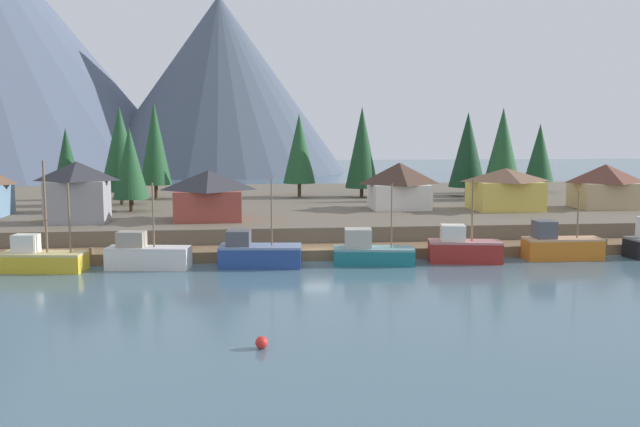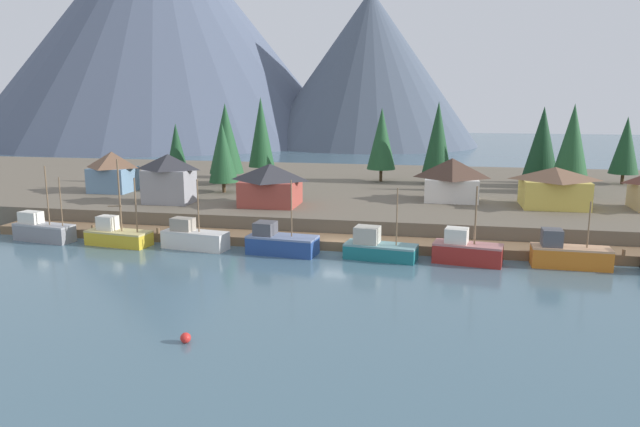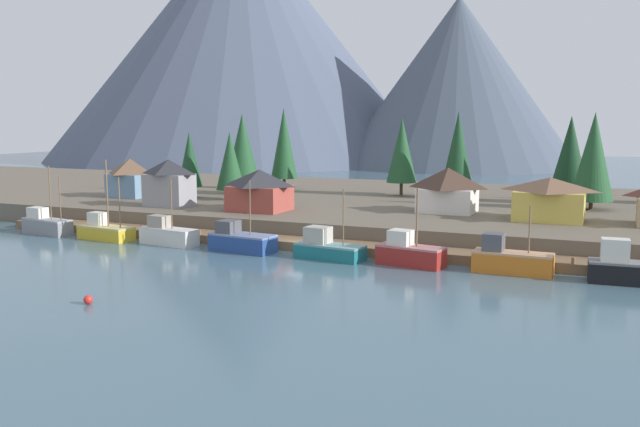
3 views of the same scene
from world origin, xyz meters
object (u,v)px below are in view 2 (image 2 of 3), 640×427
(fishing_boat_blue, at_px, (280,243))
(fishing_boat_red, at_px, (466,251))
(conifer_near_right, at_px, (626,145))
(house_white, at_px, (452,179))
(fishing_boat_yellow, at_px, (118,235))
(house_grey, at_px, (169,178))
(conifer_near_left, at_px, (542,143))
(conifer_centre, at_px, (223,153))
(conifer_mid_right, at_px, (438,139))
(conifer_far_left, at_px, (382,139))
(conifer_back_right, at_px, (572,145))
(fishing_boat_white, at_px, (194,238))
(fishing_boat_grey, at_px, (43,230))
(conifer_far_right, at_px, (177,152))
(house_yellow, at_px, (554,187))
(house_red, at_px, (270,184))
(fishing_boat_orange, at_px, (568,254))
(conifer_mid_left, at_px, (226,138))
(conifer_back_left, at_px, (261,132))
(channel_buoy, at_px, (186,338))
(fishing_boat_teal, at_px, (378,248))

(fishing_boat_blue, relative_size, fishing_boat_red, 1.01)
(conifer_near_right, bearing_deg, house_white, -142.45)
(fishing_boat_yellow, bearing_deg, fishing_boat_red, 8.08)
(house_grey, bearing_deg, house_white, 14.14)
(fishing_boat_yellow, bearing_deg, conifer_near_left, 44.63)
(fishing_boat_yellow, height_order, house_white, fishing_boat_yellow)
(conifer_centre, bearing_deg, fishing_boat_red, -33.80)
(conifer_mid_right, relative_size, conifer_far_left, 1.08)
(conifer_near_left, relative_size, conifer_back_right, 0.96)
(fishing_boat_white, relative_size, conifer_far_left, 0.63)
(fishing_boat_grey, xyz_separation_m, conifer_near_left, (58.50, 36.41, 7.98))
(fishing_boat_white, distance_m, conifer_far_right, 26.26)
(conifer_far_left, bearing_deg, conifer_near_left, -2.67)
(house_yellow, distance_m, house_red, 35.09)
(house_white, height_order, conifer_centre, conifer_centre)
(fishing_boat_yellow, xyz_separation_m, conifer_near_left, (49.23, 36.57, 8.12))
(conifer_near_left, distance_m, conifer_near_right, 14.18)
(fishing_boat_orange, distance_m, house_white, 23.77)
(house_red, relative_size, conifer_mid_left, 0.58)
(fishing_boat_red, bearing_deg, conifer_mid_right, 104.59)
(fishing_boat_yellow, xyz_separation_m, conifer_back_left, (5.00, 37.74, 9.10))
(conifer_mid_right, xyz_separation_m, conifer_back_left, (-28.83, 1.24, 0.62))
(fishing_boat_red, distance_m, conifer_far_right, 46.44)
(conifer_mid_right, bearing_deg, fishing_boat_yellow, -132.81)
(fishing_boat_red, height_order, conifer_back_left, conifer_back_left)
(house_white, distance_m, conifer_back_right, 19.55)
(conifer_near_left, height_order, conifer_back_right, conifer_back_right)
(house_yellow, bearing_deg, channel_buoy, -125.47)
(fishing_boat_yellow, relative_size, fishing_boat_teal, 1.27)
(fishing_boat_red, relative_size, house_yellow, 0.95)
(house_yellow, height_order, channel_buoy, house_yellow)
(fishing_boat_orange, relative_size, house_white, 1.01)
(fishing_boat_red, height_order, conifer_centre, conifer_centre)
(house_red, relative_size, conifer_near_right, 0.69)
(conifer_near_left, relative_size, conifer_far_right, 1.24)
(conifer_mid_left, relative_size, conifer_mid_right, 0.98)
(fishing_boat_yellow, xyz_separation_m, conifer_far_left, (25.03, 37.70, 8.30))
(house_red, xyz_separation_m, conifer_back_right, (38.80, 17.78, 4.15))
(fishing_boat_yellow, distance_m, channel_buoy, 29.35)
(fishing_boat_teal, xyz_separation_m, conifer_mid_right, (5.43, 36.55, 8.43))
(fishing_boat_white, xyz_separation_m, channel_buoy, (9.35, -23.24, -0.82))
(fishing_boat_red, distance_m, conifer_back_right, 35.60)
(fishing_boat_blue, height_order, conifer_far_right, conifer_far_right)
(house_grey, distance_m, conifer_mid_left, 17.88)
(fishing_boat_yellow, xyz_separation_m, fishing_boat_white, (8.77, 0.16, 0.11))
(conifer_back_right, bearing_deg, conifer_mid_left, -178.61)
(house_yellow, relative_size, conifer_mid_right, 0.63)
(fishing_boat_red, relative_size, conifer_far_left, 0.64)
(house_white, height_order, house_grey, house_grey)
(fishing_boat_teal, bearing_deg, conifer_near_left, 68.44)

